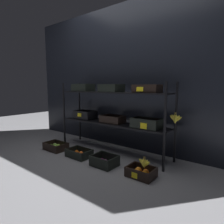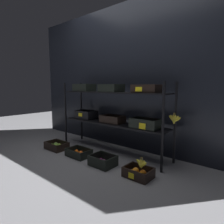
{
  "view_description": "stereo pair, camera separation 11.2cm",
  "coord_description": "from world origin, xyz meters",
  "px_view_note": "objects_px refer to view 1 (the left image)",
  "views": [
    {
      "loc": [
        1.75,
        -2.26,
        0.99
      ],
      "look_at": [
        0.0,
        0.0,
        0.62
      ],
      "focal_mm": 30.87,
      "sensor_mm": 36.0,
      "label": 1
    },
    {
      "loc": [
        1.83,
        -2.19,
        0.99
      ],
      "look_at": [
        0.0,
        0.0,
        0.62
      ],
      "focal_mm": 30.87,
      "sensor_mm": 36.0,
      "label": 2
    }
  ],
  "objects_px": {
    "display_rack": "(112,107)",
    "crate_ground_orange": "(141,173)",
    "crate_ground_plum": "(104,162)",
    "crate_ground_apple_green": "(56,147)",
    "crate_ground_tangerine": "(79,154)",
    "banana_bunch_loose": "(144,163)"
  },
  "relations": [
    {
      "from": "display_rack",
      "to": "crate_ground_plum",
      "type": "height_order",
      "value": "display_rack"
    },
    {
      "from": "crate_ground_apple_green",
      "to": "banana_bunch_loose",
      "type": "height_order",
      "value": "banana_bunch_loose"
    },
    {
      "from": "crate_ground_apple_green",
      "to": "banana_bunch_loose",
      "type": "relative_size",
      "value": 2.28
    },
    {
      "from": "banana_bunch_loose",
      "to": "crate_ground_apple_green",
      "type": "bearing_deg",
      "value": -179.43
    },
    {
      "from": "display_rack",
      "to": "crate_ground_orange",
      "type": "bearing_deg",
      "value": -30.75
    },
    {
      "from": "crate_ground_apple_green",
      "to": "crate_ground_tangerine",
      "type": "distance_m",
      "value": 0.52
    },
    {
      "from": "crate_ground_orange",
      "to": "display_rack",
      "type": "bearing_deg",
      "value": 149.25
    },
    {
      "from": "crate_ground_tangerine",
      "to": "crate_ground_orange",
      "type": "height_order",
      "value": "same"
    },
    {
      "from": "crate_ground_plum",
      "to": "crate_ground_orange",
      "type": "relative_size",
      "value": 1.02
    },
    {
      "from": "crate_ground_orange",
      "to": "banana_bunch_loose",
      "type": "relative_size",
      "value": 1.93
    },
    {
      "from": "crate_ground_apple_green",
      "to": "crate_ground_orange",
      "type": "bearing_deg",
      "value": 0.67
    },
    {
      "from": "banana_bunch_loose",
      "to": "display_rack",
      "type": "bearing_deg",
      "value": 150.33
    },
    {
      "from": "crate_ground_tangerine",
      "to": "display_rack",
      "type": "bearing_deg",
      "value": 61.98
    },
    {
      "from": "display_rack",
      "to": "crate_ground_apple_green",
      "type": "height_order",
      "value": "display_rack"
    },
    {
      "from": "crate_ground_apple_green",
      "to": "crate_ground_tangerine",
      "type": "bearing_deg",
      "value": 1.58
    },
    {
      "from": "crate_ground_apple_green",
      "to": "banana_bunch_loose",
      "type": "xyz_separation_m",
      "value": [
        1.55,
        0.02,
        0.12
      ]
    },
    {
      "from": "crate_ground_tangerine",
      "to": "banana_bunch_loose",
      "type": "distance_m",
      "value": 1.04
    },
    {
      "from": "crate_ground_tangerine",
      "to": "crate_ground_orange",
      "type": "distance_m",
      "value": 1.0
    },
    {
      "from": "display_rack",
      "to": "crate_ground_tangerine",
      "type": "relative_size",
      "value": 5.66
    },
    {
      "from": "display_rack",
      "to": "crate_ground_tangerine",
      "type": "height_order",
      "value": "display_rack"
    },
    {
      "from": "crate_ground_tangerine",
      "to": "crate_ground_plum",
      "type": "bearing_deg",
      "value": -1.82
    },
    {
      "from": "crate_ground_tangerine",
      "to": "crate_ground_plum",
      "type": "xyz_separation_m",
      "value": [
        0.48,
        -0.02,
        0.0
      ]
    }
  ]
}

